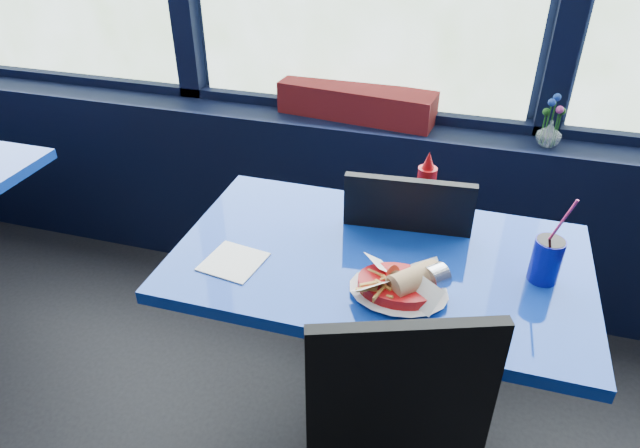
{
  "coord_description": "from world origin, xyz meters",
  "views": [
    {
      "loc": [
        0.52,
        0.65,
        1.74
      ],
      "look_at": [
        0.12,
        1.98,
        0.84
      ],
      "focal_mm": 32.0,
      "sensor_mm": 36.0,
      "label": 1
    }
  ],
  "objects": [
    {
      "name": "window_sill",
      "position": [
        0.0,
        2.87,
        0.4
      ],
      "size": [
        5.0,
        0.26,
        0.8
      ],
      "primitive_type": "cube",
      "color": "black",
      "rests_on": "ground"
    },
    {
      "name": "near_table",
      "position": [
        0.3,
        2.0,
        0.57
      ],
      "size": [
        1.2,
        0.7,
        0.75
      ],
      "color": "black",
      "rests_on": "ground"
    },
    {
      "name": "chair_near_back",
      "position": [
        0.36,
        2.29,
        0.53
      ],
      "size": [
        0.45,
        0.45,
        0.92
      ],
      "rotation": [
        0.0,
        0.0,
        3.22
      ],
      "color": "black",
      "rests_on": "ground"
    },
    {
      "name": "planter_box",
      "position": [
        0.01,
        2.9,
        0.87
      ],
      "size": [
        0.68,
        0.24,
        0.13
      ],
      "primitive_type": "cube",
      "rotation": [
        0.0,
        0.0,
        -0.11
      ],
      "color": "maroon",
      "rests_on": "window_sill"
    },
    {
      "name": "flower_vase",
      "position": [
        0.78,
        2.83,
        0.86
      ],
      "size": [
        0.1,
        0.1,
        0.2
      ],
      "rotation": [
        0.0,
        0.0,
        0.03
      ],
      "color": "silver",
      "rests_on": "window_sill"
    },
    {
      "name": "food_basket",
      "position": [
        0.39,
        1.85,
        0.78
      ],
      "size": [
        0.29,
        0.29,
        0.09
      ],
      "rotation": [
        0.0,
        0.0,
        0.38
      ],
      "color": "#AA0B0E",
      "rests_on": "near_table"
    },
    {
      "name": "ketchup_bottle",
      "position": [
        0.39,
        2.27,
        0.85
      ],
      "size": [
        0.06,
        0.06,
        0.23
      ],
      "color": "#AA0B0E",
      "rests_on": "near_table"
    },
    {
      "name": "soda_cup",
      "position": [
        0.75,
        2.02,
        0.82
      ],
      "size": [
        0.08,
        0.08,
        0.27
      ],
      "rotation": [
        0.0,
        0.0,
        0.37
      ],
      "color": "#0C0E8E",
      "rests_on": "near_table"
    },
    {
      "name": "napkin",
      "position": [
        -0.1,
        1.85,
        0.75
      ],
      "size": [
        0.18,
        0.18,
        0.0
      ],
      "primitive_type": "cube",
      "rotation": [
        0.0,
        0.0,
        -0.15
      ],
      "color": "white",
      "rests_on": "near_table"
    }
  ]
}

